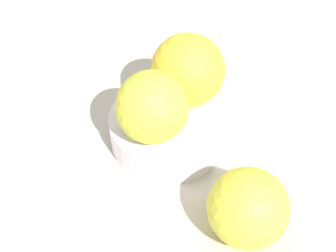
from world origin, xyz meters
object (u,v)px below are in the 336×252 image
fruit_bowl (168,129)px  orange_loose_0 (248,208)px  orange_in_bowl_0 (152,107)px  orange_in_bowl_1 (188,70)px

fruit_bowl → orange_loose_0: (14.66, -2.53, 2.33)cm
orange_in_bowl_0 → orange_loose_0: bearing=1.2°
fruit_bowl → orange_loose_0: orange_loose_0 is taller
orange_loose_0 → fruit_bowl: bearing=170.2°
orange_in_bowl_1 → orange_loose_0: 17.32cm
orange_in_bowl_1 → orange_loose_0: orange_in_bowl_1 is taller
orange_in_bowl_0 → orange_in_bowl_1: 6.87cm
orange_in_bowl_0 → orange_loose_0: 14.47cm
orange_in_bowl_1 → orange_loose_0: size_ratio=1.05×
fruit_bowl → orange_loose_0: 15.06cm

